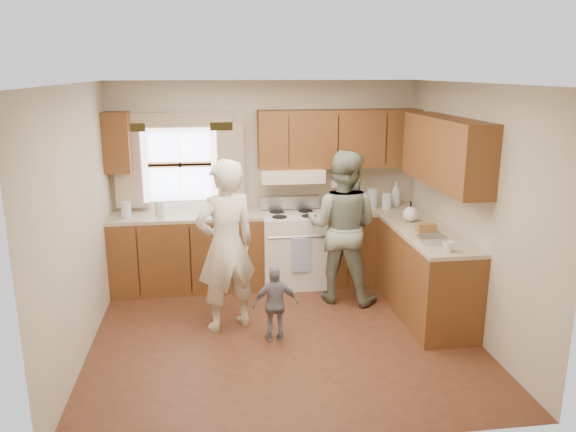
{
  "coord_description": "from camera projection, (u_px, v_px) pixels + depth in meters",
  "views": [
    {
      "loc": [
        -0.67,
        -5.17,
        2.62
      ],
      "look_at": [
        0.1,
        0.4,
        1.15
      ],
      "focal_mm": 35.0,
      "sensor_mm": 36.0,
      "label": 1
    }
  ],
  "objects": [
    {
      "name": "child",
      "position": [
        276.0,
        304.0,
        5.52
      ],
      "size": [
        0.46,
        0.21,
        0.77
      ],
      "primitive_type": "imported",
      "rotation": [
        0.0,
        0.0,
        3.18
      ],
      "color": "gray",
      "rests_on": "ground"
    },
    {
      "name": "room",
      "position": [
        283.0,
        217.0,
        5.39
      ],
      "size": [
        3.8,
        3.8,
        3.8
      ],
      "color": "#492516",
      "rests_on": "ground"
    },
    {
      "name": "woman_right",
      "position": [
        342.0,
        227.0,
        6.41
      ],
      "size": [
        1.06,
        0.98,
        1.76
      ],
      "primitive_type": "imported",
      "rotation": [
        0.0,
        0.0,
        2.68
      ],
      "color": "#27422F",
      "rests_on": "ground"
    },
    {
      "name": "stove",
      "position": [
        293.0,
        248.0,
        7.01
      ],
      "size": [
        0.76,
        0.67,
        1.07
      ],
      "color": "silver",
      "rests_on": "ground"
    },
    {
      "name": "kitchen_fixtures",
      "position": [
        323.0,
        226.0,
        6.61
      ],
      "size": [
        3.8,
        2.25,
        2.15
      ],
      "color": "#4B2C10",
      "rests_on": "ground"
    },
    {
      "name": "woman_left",
      "position": [
        226.0,
        246.0,
        5.68
      ],
      "size": [
        0.76,
        0.65,
        1.78
      ],
      "primitive_type": "imported",
      "rotation": [
        0.0,
        0.0,
        3.54
      ],
      "color": "silver",
      "rests_on": "ground"
    }
  ]
}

